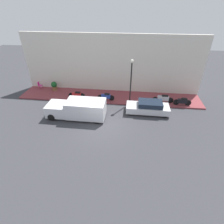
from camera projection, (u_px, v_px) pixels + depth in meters
ground_plane at (101, 125)px, 15.37m from camera, size 60.00×60.00×0.00m
sidewalk at (109, 97)px, 19.79m from camera, size 3.11×19.98×0.15m
building_facade at (111, 64)px, 19.51m from camera, size 0.30×19.98×6.49m
parked_car at (148, 107)px, 16.79m from camera, size 1.64×4.09×1.23m
delivery_van at (77, 109)px, 16.03m from camera, size 1.95×5.38×1.70m
scooter_silver at (163, 99)px, 18.25m from camera, size 0.30×2.16×0.86m
motorcycle_red at (77, 95)px, 19.00m from camera, size 0.30×1.86×0.81m
motorcycle_black at (182, 101)px, 17.80m from camera, size 0.30×1.78×0.80m
motorcycle_blue at (106, 97)px, 18.70m from camera, size 0.30×1.83×0.80m
streetlamp at (131, 76)px, 16.79m from camera, size 0.34×0.34×4.57m
potted_plant at (54, 86)px, 20.76m from camera, size 0.67×0.67×1.05m
cafe_chair at (40, 85)px, 21.11m from camera, size 0.40×0.40×0.88m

